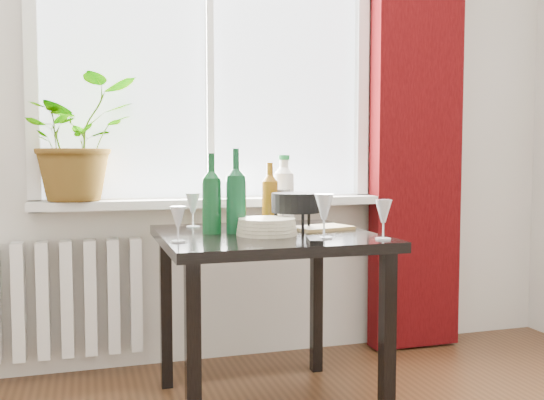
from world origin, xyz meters
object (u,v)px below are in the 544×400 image
object	(u,v)px
radiator	(55,299)
cleaning_bottle	(284,188)
table	(266,255)
wineglass_far_right	(383,219)
wineglass_front_right	(324,216)
fondue_pot	(296,212)
wineglass_back_left	(193,210)
plate_stack	(267,227)
wineglass_front_left	(178,224)
wine_bottle_left	(212,193)
cutting_board	(321,228)
potted_plant	(77,139)
wineglass_back_center	(283,207)
wine_bottle_right	(236,190)
bottle_amber	(270,193)
tv_remote	(314,240)

from	to	relation	value
radiator	cleaning_bottle	world-z (taller)	cleaning_bottle
table	wineglass_far_right	distance (m)	0.52
wineglass_front_right	fondue_pot	world-z (taller)	wineglass_front_right
wineglass_back_left	plate_stack	bearing A→B (deg)	-55.50
plate_stack	wineglass_front_left	bearing A→B (deg)	-163.89
table	wine_bottle_left	xyz separation A→B (m)	(-0.22, 0.04, 0.26)
cutting_board	wineglass_front_right	bearing A→B (deg)	-109.68
potted_plant	plate_stack	distance (m)	1.05
radiator	wineglass_back_center	bearing A→B (deg)	-20.37
potted_plant	wineglass_far_right	xyz separation A→B (m)	(1.10, -0.94, -0.32)
radiator	wine_bottle_right	bearing A→B (deg)	-39.57
plate_stack	cleaning_bottle	bearing A→B (deg)	63.11
wineglass_back_left	table	bearing A→B (deg)	-47.39
wineglass_front_right	wineglass_front_left	distance (m)	0.55
table	plate_stack	bearing A→B (deg)	-103.28
potted_plant	wineglass_back_left	bearing A→B (deg)	-34.59
wineglass_front_right	table	bearing A→B (deg)	124.84
wineglass_front_left	plate_stack	distance (m)	0.38
table	wineglass_far_right	world-z (taller)	wineglass_far_right
wine_bottle_right	cutting_board	world-z (taller)	wine_bottle_right
wineglass_back_left	wineglass_front_left	size ratio (longest dim) A/B	1.16
plate_stack	fondue_pot	xyz separation A→B (m)	(0.16, 0.10, 0.05)
wine_bottle_left	wine_bottle_right	bearing A→B (deg)	-9.65
bottle_amber	wineglass_far_right	size ratio (longest dim) A/B	1.91
table	wine_bottle_right	bearing A→B (deg)	167.91
bottle_amber	plate_stack	world-z (taller)	bottle_amber
table	cutting_board	distance (m)	0.28
table	tv_remote	size ratio (longest dim) A/B	5.31
cleaning_bottle	wineglass_front_right	distance (m)	0.57
fondue_pot	potted_plant	bearing A→B (deg)	153.01
wine_bottle_left	wineglass_back_left	distance (m)	0.25
wineglass_front_left	wineglass_front_right	bearing A→B (deg)	-5.97
wineglass_front_right	wineglass_front_left	xyz separation A→B (m)	(-0.54, 0.06, -0.02)
cleaning_bottle	cutting_board	world-z (taller)	cleaning_bottle
table	bottle_amber	bearing A→B (deg)	69.40
fondue_pot	wineglass_front_left	bearing A→B (deg)	-152.00
wineglass_far_right	wineglass_front_left	world-z (taller)	wineglass_far_right
bottle_amber	tv_remote	world-z (taller)	bottle_amber
wine_bottle_left	radiator	bearing A→B (deg)	137.18
wineglass_far_right	plate_stack	xyz separation A→B (m)	(-0.38, 0.26, -0.04)
wine_bottle_right	wineglass_back_center	xyz separation A→B (m)	(0.27, 0.23, -0.09)
wineglass_far_right	wineglass_back_left	xyz separation A→B (m)	(-0.61, 0.60, 0.00)
cutting_board	potted_plant	bearing A→B (deg)	150.35
table	fondue_pot	distance (m)	0.23
wine_bottle_right	cleaning_bottle	bearing A→B (deg)	45.02
table	wineglass_back_left	world-z (taller)	wineglass_back_left
wine_bottle_left	tv_remote	size ratio (longest dim) A/B	2.06
potted_plant	wineglass_front_left	bearing A→B (deg)	-65.71
potted_plant	wineglass_back_left	xyz separation A→B (m)	(0.48, -0.33, -0.32)
table	radiator	bearing A→B (deg)	143.46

